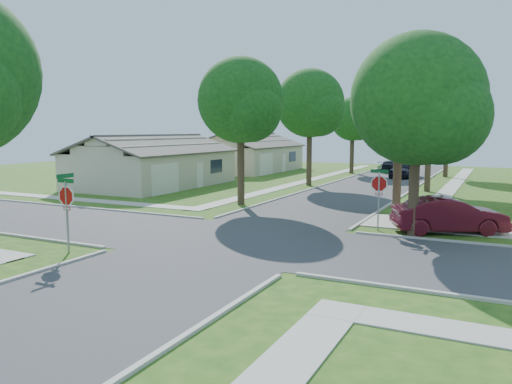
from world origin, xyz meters
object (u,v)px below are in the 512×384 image
at_px(stop_sign_sw, 66,199).
at_px(stop_sign_ne, 379,186).
at_px(tree_e_mid, 431,107).
at_px(house_nw_far, 249,157).
at_px(tree_w_far, 353,121).
at_px(car_driveway, 449,215).
at_px(tree_e_near, 401,109).
at_px(tree_w_mid, 311,106).
at_px(tree_ne_corner, 419,106).
at_px(car_curb_east, 404,169).
at_px(car_curb_west, 392,166).
at_px(tree_w_near, 242,104).
at_px(house_nw_near, 154,168).
at_px(tree_e_far, 449,115).

height_order(stop_sign_sw, stop_sign_ne, same).
bearing_deg(tree_e_mid, house_nw_far, 152.09).
bearing_deg(tree_w_far, car_driveway, -66.65).
xyz_separation_m(tree_e_near, car_driveway, (2.91, -3.51, -4.84)).
bearing_deg(tree_w_mid, car_driveway, -51.58).
height_order(tree_w_mid, tree_ne_corner, tree_w_mid).
relative_size(tree_e_near, car_curb_east, 1.72).
bearing_deg(car_curb_east, stop_sign_sw, -93.02).
distance_m(tree_e_mid, tree_w_far, 16.06).
bearing_deg(tree_w_far, tree_e_mid, -54.10).
bearing_deg(tree_w_mid, car_curb_west, 78.22).
bearing_deg(tree_w_near, tree_e_mid, 51.92).
distance_m(tree_w_mid, car_curb_east, 13.28).
bearing_deg(tree_w_far, tree_w_near, -89.99).
relative_size(tree_ne_corner, car_curb_east, 1.80).
bearing_deg(stop_sign_sw, tree_e_near, 55.41).
bearing_deg(car_curb_west, tree_w_mid, 85.09).
bearing_deg(house_nw_near, tree_e_mid, 16.15).
bearing_deg(tree_ne_corner, tree_w_far, 110.28).
xyz_separation_m(stop_sign_ne, car_driveway, (2.96, 0.80, -1.23)).
xyz_separation_m(tree_e_near, car_curb_east, (-3.55, 22.49, -4.82)).
distance_m(tree_e_far, car_driveway, 29.12).
relative_size(tree_e_near, tree_e_mid, 0.90).
bearing_deg(tree_e_far, tree_w_far, -180.00).
relative_size(tree_w_far, tree_ne_corner, 0.93).
bearing_deg(tree_w_mid, tree_w_far, 90.05).
distance_m(tree_e_near, car_curb_west, 29.53).
xyz_separation_m(tree_ne_corner, house_nw_far, (-22.35, 27.79, -4.08)).
xyz_separation_m(tree_e_far, tree_w_near, (-9.40, -25.00, 0.14)).
bearing_deg(car_driveway, tree_e_near, 15.14).
distance_m(tree_e_near, tree_e_far, 25.00).
relative_size(stop_sign_sw, tree_w_mid, 0.31).
xyz_separation_m(stop_sign_sw, car_curb_east, (5.90, 36.20, -1.21)).
height_order(stop_sign_ne, house_nw_far, house_nw_far).
bearing_deg(house_nw_far, stop_sign_sw, -72.90).
distance_m(tree_e_near, house_nw_near, 21.98).
height_order(tree_w_far, car_curb_west, tree_w_far).
distance_m(tree_w_near, house_nw_far, 26.05).
xyz_separation_m(house_nw_near, car_driveway, (23.65, -9.50, -0.71)).
height_order(stop_sign_sw, tree_ne_corner, tree_ne_corner).
bearing_deg(tree_ne_corner, car_curb_west, 102.79).
relative_size(tree_e_mid, car_curb_east, 1.91).
height_order(tree_e_far, tree_w_near, tree_w_near).
height_order(tree_e_mid, house_nw_far, tree_e_mid).
relative_size(stop_sign_ne, tree_w_near, 0.33).
relative_size(car_curb_east, car_curb_west, 1.11).
relative_size(stop_sign_ne, car_driveway, 0.61).
height_order(tree_e_near, tree_ne_corner, tree_ne_corner).
height_order(house_nw_far, car_curb_east, house_nw_far).
bearing_deg(stop_sign_sw, car_curb_east, 80.74).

